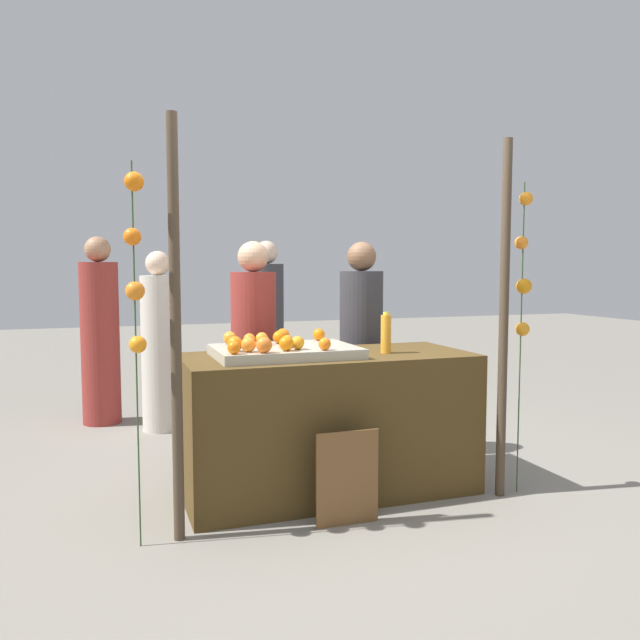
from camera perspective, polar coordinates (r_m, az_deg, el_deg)
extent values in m
plane|color=gray|center=(4.14, 0.71, -14.98)|extent=(24.00, 24.00, 0.00)
cube|color=#4C3819|center=(4.02, 0.71, -9.18)|extent=(1.78, 0.78, 0.86)
cube|color=#B2AD99|center=(3.83, -3.16, -2.84)|extent=(0.84, 0.59, 0.06)
sphere|color=orange|center=(3.97, -3.66, -1.55)|extent=(0.08, 0.08, 0.08)
sphere|color=orange|center=(3.62, -3.05, -2.13)|extent=(0.08, 0.08, 0.08)
sphere|color=orange|center=(3.78, -2.95, -1.92)|extent=(0.07, 0.07, 0.07)
sphere|color=orange|center=(3.90, -6.34, -1.73)|extent=(0.07, 0.07, 0.07)
sphere|color=orange|center=(3.91, -5.23, -1.68)|extent=(0.08, 0.08, 0.08)
sphere|color=orange|center=(3.55, -5.04, -2.24)|extent=(0.09, 0.09, 0.09)
sphere|color=orange|center=(4.13, -0.11, -1.31)|extent=(0.08, 0.08, 0.08)
sphere|color=orange|center=(3.69, -2.02, -2.05)|extent=(0.08, 0.08, 0.08)
sphere|color=orange|center=(3.65, 0.42, -2.16)|extent=(0.07, 0.07, 0.07)
sphere|color=orange|center=(3.63, -7.62, -2.12)|extent=(0.09, 0.09, 0.09)
sphere|color=orange|center=(3.59, -6.43, -2.20)|extent=(0.08, 0.08, 0.08)
sphere|color=orange|center=(3.52, -7.71, -2.47)|extent=(0.07, 0.07, 0.07)
sphere|color=orange|center=(3.94, -8.07, -1.62)|extent=(0.08, 0.08, 0.08)
sphere|color=orange|center=(4.06, -3.36, -1.37)|extent=(0.09, 0.09, 0.09)
cylinder|color=orange|center=(3.99, 5.93, -1.26)|extent=(0.07, 0.07, 0.24)
cylinder|color=yellow|center=(3.98, 5.94, 0.58)|extent=(0.04, 0.04, 0.02)
cube|color=brown|center=(3.55, 2.48, -14.08)|extent=(0.36, 0.01, 0.53)
cube|color=black|center=(3.56, 2.39, -14.01)|extent=(0.33, 0.02, 0.51)
cylinder|color=maroon|center=(4.51, -5.94, -4.40)|extent=(0.32, 0.32, 1.36)
sphere|color=tan|center=(4.45, -6.02, 5.67)|extent=(0.21, 0.21, 0.21)
cylinder|color=#333338|center=(4.71, 3.70, -3.96)|extent=(0.32, 0.32, 1.37)
sphere|color=brown|center=(4.66, 3.75, 5.70)|extent=(0.21, 0.21, 0.21)
cylinder|color=beige|center=(5.60, -14.16, -2.91)|extent=(0.31, 0.31, 1.33)
sphere|color=beige|center=(5.56, -14.32, 4.95)|extent=(0.21, 0.21, 0.21)
cylinder|color=#333338|center=(6.23, -4.77, -1.55)|extent=(0.33, 0.33, 1.43)
sphere|color=beige|center=(6.20, -4.83, 6.06)|extent=(0.22, 0.22, 0.22)
cylinder|color=maroon|center=(6.00, -19.08, -1.98)|extent=(0.33, 0.33, 1.44)
sphere|color=#A87A59|center=(5.96, -19.30, 6.00)|extent=(0.23, 0.23, 0.23)
cylinder|color=#473828|center=(3.27, -12.80, -0.99)|extent=(0.06, 0.06, 2.15)
cylinder|color=#473828|center=(3.98, 16.13, -0.05)|extent=(0.06, 0.06, 2.15)
cylinder|color=#2D4C23|center=(3.25, -16.14, -3.29)|extent=(0.01, 0.01, 1.91)
sphere|color=orange|center=(3.24, -16.31, 11.82)|extent=(0.09, 0.09, 0.09)
sphere|color=orange|center=(3.22, -16.46, 7.17)|extent=(0.09, 0.09, 0.09)
sphere|color=orange|center=(3.23, -16.23, 2.52)|extent=(0.09, 0.09, 0.09)
sphere|color=orange|center=(3.24, -16.01, -2.12)|extent=(0.09, 0.09, 0.09)
cylinder|color=#2D4C23|center=(4.08, 17.52, -1.72)|extent=(0.01, 0.01, 1.91)
sphere|color=orange|center=(4.07, 17.97, 10.29)|extent=(0.08, 0.08, 0.08)
sphere|color=orange|center=(4.06, 17.59, 6.61)|extent=(0.08, 0.08, 0.08)
sphere|color=orange|center=(4.06, 17.80, 2.90)|extent=(0.09, 0.09, 0.09)
sphere|color=orange|center=(4.08, 17.68, -0.78)|extent=(0.08, 0.08, 0.08)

